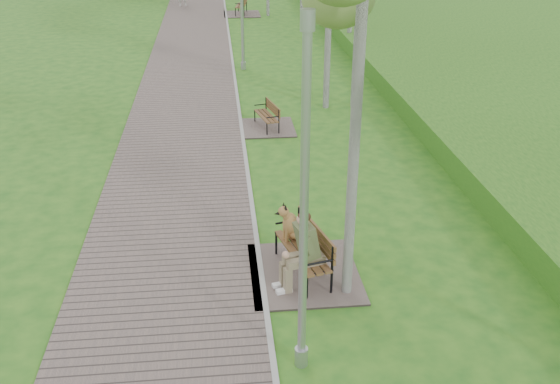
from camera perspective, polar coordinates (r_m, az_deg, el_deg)
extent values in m
plane|color=#235B1A|center=(12.14, -1.89, -6.41)|extent=(120.00, 120.00, 0.00)
cube|color=#61544F|center=(32.41, -7.92, 14.20)|extent=(3.50, 67.00, 0.04)
cube|color=#999993|center=(32.39, -4.73, 14.35)|extent=(0.10, 67.00, 0.05)
cube|color=#559326|center=(33.41, 17.02, 13.66)|extent=(14.00, 70.00, 1.60)
cube|color=#61544F|center=(11.78, 2.24, -7.40)|extent=(2.01, 2.23, 0.04)
cube|color=brown|center=(11.52, 2.03, -5.41)|extent=(0.90, 1.75, 0.04)
cube|color=brown|center=(11.46, 3.30, -3.87)|extent=(0.46, 1.63, 0.37)
cube|color=#61544F|center=(18.88, -1.11, 5.90)|extent=(1.57, 1.75, 0.04)
cube|color=brown|center=(18.75, -1.27, 6.96)|extent=(0.68, 1.36, 0.03)
cube|color=brown|center=(18.74, -0.66, 7.71)|extent=(0.33, 1.28, 0.29)
cube|color=#61544F|center=(37.32, -3.50, 15.92)|extent=(2.06, 2.28, 0.04)
cube|color=brown|center=(37.24, -3.60, 16.67)|extent=(0.75, 1.77, 0.05)
cube|color=brown|center=(37.16, -3.18, 17.14)|extent=(0.29, 1.70, 0.38)
cylinder|color=#A1A4A9|center=(9.72, 1.96, -14.78)|extent=(0.20, 0.20, 0.30)
cylinder|color=#A1A4A9|center=(8.36, 2.20, -2.29)|extent=(0.12, 0.12, 5.08)
cylinder|color=#A1A4A9|center=(7.49, 2.55, 15.43)|extent=(0.18, 0.18, 0.25)
cylinder|color=#A1A4A9|center=(25.39, -3.36, 11.45)|extent=(0.20, 0.20, 0.31)
cylinder|color=#A1A4A9|center=(24.90, -3.51, 16.78)|extent=(0.12, 0.12, 5.08)
cylinder|color=silver|center=(9.72, 7.09, 9.18)|extent=(0.16, 0.16, 7.44)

